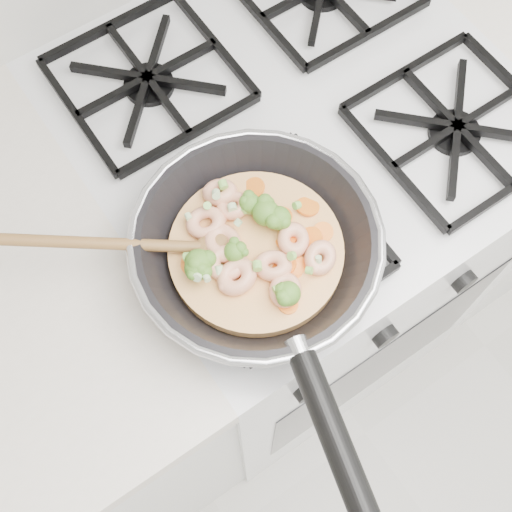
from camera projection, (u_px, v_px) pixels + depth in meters
stove at (286, 242)px, 1.33m from camera, size 0.60×0.60×0.92m
skillet at (255, 251)px, 0.78m from camera, size 0.44×0.50×0.10m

